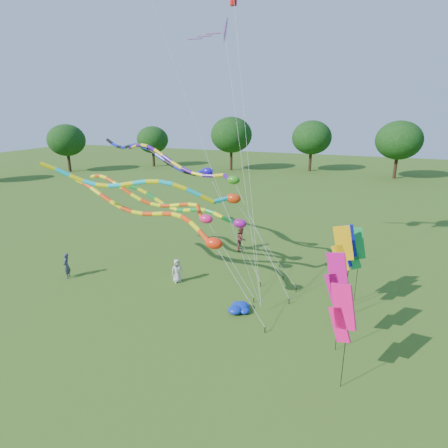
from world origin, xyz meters
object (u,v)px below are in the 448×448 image
(person_a, at_px, (177,271))
(person_c, at_px, (241,239))
(blue_nylon_heap, at_px, (240,306))
(person_b, at_px, (66,266))
(tube_kite_red, at_px, (159,217))
(tube_kite_orange, at_px, (159,201))

(person_a, height_order, person_c, person_c)
(blue_nylon_heap, relative_size, person_a, 0.95)
(blue_nylon_heap, relative_size, person_b, 0.87)
(tube_kite_red, distance_m, blue_nylon_heap, 6.79)
(tube_kite_orange, height_order, person_a, tube_kite_orange)
(person_c, bearing_deg, tube_kite_orange, 137.13)
(tube_kite_red, bearing_deg, person_c, 90.96)
(blue_nylon_heap, xyz_separation_m, person_c, (-2.90, 8.68, 0.71))
(tube_kite_red, relative_size, blue_nylon_heap, 9.36)
(tube_kite_red, xyz_separation_m, person_a, (0.28, 1.38, -3.87))
(person_a, height_order, person_b, person_b)
(blue_nylon_heap, distance_m, person_c, 9.18)
(blue_nylon_heap, relative_size, person_c, 0.79)
(person_a, distance_m, person_c, 7.10)
(person_b, xyz_separation_m, person_c, (8.95, 8.85, 0.09))
(tube_kite_orange, relative_size, person_a, 8.40)
(person_a, bearing_deg, person_b, 151.62)
(blue_nylon_heap, bearing_deg, tube_kite_orange, 157.13)
(tube_kite_red, height_order, person_b, tube_kite_red)
(person_b, relative_size, person_c, 0.91)
(tube_kite_red, xyz_separation_m, tube_kite_orange, (-1.27, 2.22, 0.35))
(tube_kite_red, bearing_deg, person_b, -158.28)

